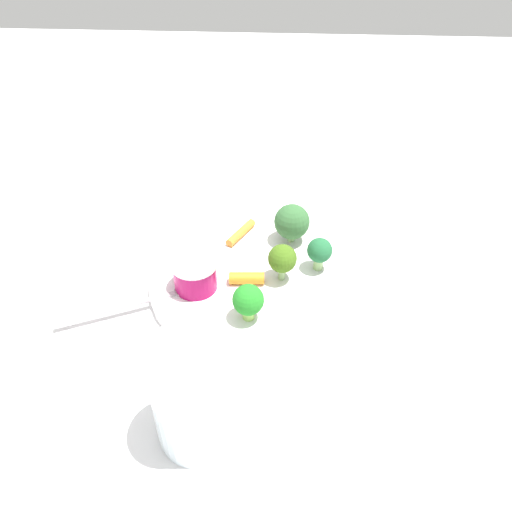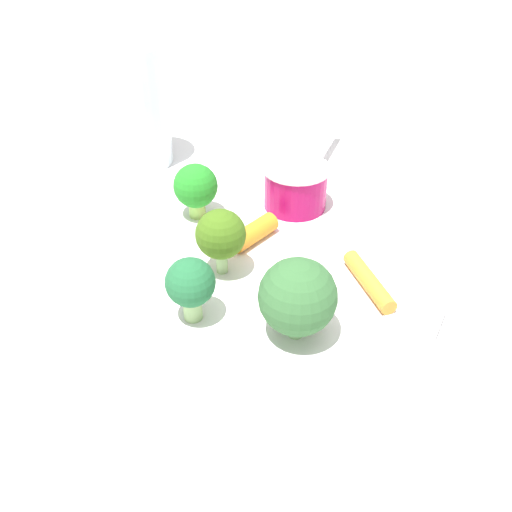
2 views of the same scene
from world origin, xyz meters
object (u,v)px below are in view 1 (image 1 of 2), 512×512
(carrot_stick_1, at_px, (241,233))
(sauce_cup, at_px, (195,275))
(broccoli_floret_2, at_px, (248,301))
(broccoli_floret_3, at_px, (282,259))
(broccoli_floret_0, at_px, (292,222))
(drinking_glass, at_px, (194,395))
(plate, at_px, (258,277))
(carrot_stick_0, at_px, (247,278))
(broccoli_floret_1, at_px, (320,251))
(fork, at_px, (131,304))

(carrot_stick_1, bearing_deg, sauce_cup, 67.32)
(broccoli_floret_2, distance_m, broccoli_floret_3, 0.08)
(broccoli_floret_0, distance_m, broccoli_floret_3, 0.08)
(carrot_stick_1, distance_m, drinking_glass, 0.29)
(broccoli_floret_3, bearing_deg, plate, -12.45)
(broccoli_floret_2, relative_size, carrot_stick_0, 1.06)
(broccoli_floret_0, distance_m, broccoli_floret_1, 0.07)
(sauce_cup, distance_m, carrot_stick_0, 0.06)
(sauce_cup, bearing_deg, carrot_stick_0, -169.48)
(broccoli_floret_3, xyz_separation_m, carrot_stick_0, (0.04, 0.01, -0.02))
(broccoli_floret_2, relative_size, carrot_stick_1, 0.78)
(broccoli_floret_1, height_order, drinking_glass, drinking_glass)
(carrot_stick_0, bearing_deg, carrot_stick_1, -80.51)
(broccoli_floret_1, bearing_deg, broccoli_floret_0, -58.53)
(broccoli_floret_0, height_order, broccoli_floret_2, broccoli_floret_0)
(sauce_cup, height_order, broccoli_floret_0, broccoli_floret_0)
(drinking_glass, bearing_deg, fork, -55.28)
(carrot_stick_1, bearing_deg, broccoli_floret_1, 149.19)
(broccoli_floret_0, distance_m, carrot_stick_1, 0.07)
(drinking_glass, bearing_deg, carrot_stick_1, -92.55)
(plate, xyz_separation_m, broccoli_floret_1, (-0.08, -0.02, 0.03))
(broccoli_floret_1, height_order, broccoli_floret_2, same)
(plate, height_order, broccoli_floret_2, broccoli_floret_2)
(broccoli_floret_3, distance_m, fork, 0.19)
(broccoli_floret_3, xyz_separation_m, drinking_glass, (0.07, 0.21, 0.01))
(broccoli_floret_2, height_order, broccoli_floret_3, broccoli_floret_3)
(carrot_stick_1, relative_size, fork, 0.38)
(sauce_cup, bearing_deg, fork, 27.19)
(broccoli_floret_0, bearing_deg, drinking_glass, 73.90)
(sauce_cup, height_order, drinking_glass, drinking_glass)
(broccoli_floret_1, bearing_deg, drinking_glass, 62.83)
(broccoli_floret_2, xyz_separation_m, drinking_glass, (0.04, 0.14, 0.02))
(carrot_stick_0, bearing_deg, plate, -126.47)
(drinking_glass, bearing_deg, plate, -101.18)
(plate, height_order, broccoli_floret_3, broccoli_floret_3)
(sauce_cup, bearing_deg, broccoli_floret_2, 145.33)
(drinking_glass, bearing_deg, broccoli_floret_0, -106.10)
(carrot_stick_1, height_order, fork, carrot_stick_1)
(carrot_stick_1, relative_size, drinking_glass, 0.51)
(sauce_cup, xyz_separation_m, broccoli_floret_1, (-0.15, -0.04, 0.01))
(broccoli_floret_1, distance_m, fork, 0.24)
(sauce_cup, bearing_deg, plate, -158.61)
(broccoli_floret_3, distance_m, carrot_stick_1, 0.11)
(sauce_cup, xyz_separation_m, drinking_glass, (-0.03, 0.18, 0.03))
(drinking_glass, bearing_deg, carrot_stick_0, -98.46)
(carrot_stick_0, bearing_deg, broccoli_floret_2, 96.64)
(sauce_cup, bearing_deg, broccoli_floret_3, -167.75)
(fork, relative_size, drinking_glass, 1.36)
(carrot_stick_0, bearing_deg, broccoli_floret_1, -159.13)
(broccoli_floret_1, xyz_separation_m, carrot_stick_0, (0.09, 0.03, -0.02))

